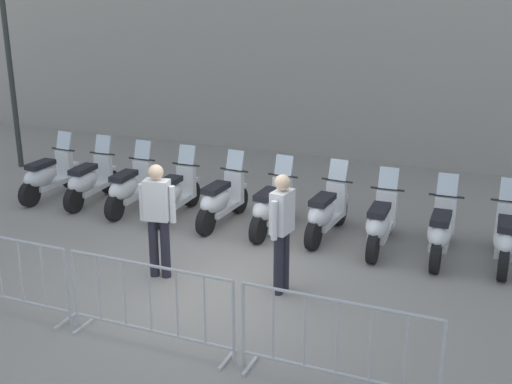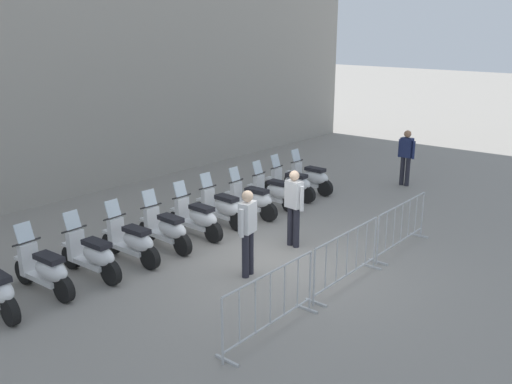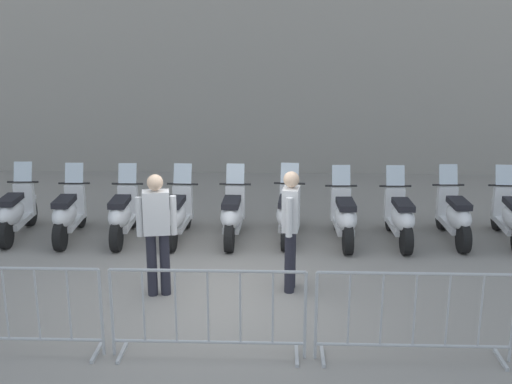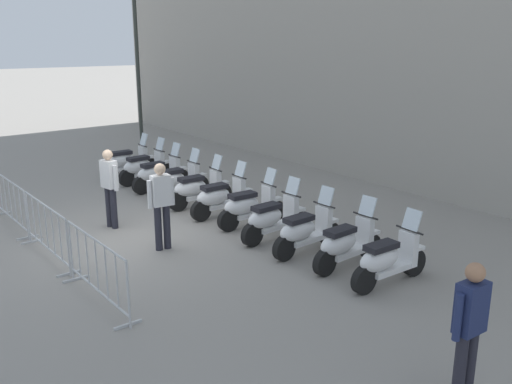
% 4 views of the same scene
% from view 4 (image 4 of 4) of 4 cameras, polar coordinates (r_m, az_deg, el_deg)
% --- Properties ---
extents(ground_plane, '(120.00, 120.00, 0.00)m').
position_cam_4_polar(ground_plane, '(12.11, -12.24, -4.49)').
color(ground_plane, gray).
extents(motorcycle_0, '(0.60, 1.72, 1.24)m').
position_cam_4_polar(motorcycle_0, '(17.03, -12.82, 2.98)').
color(motorcycle_0, black).
rests_on(motorcycle_0, ground).
extents(motorcycle_1, '(0.68, 1.71, 1.24)m').
position_cam_4_polar(motorcycle_1, '(16.21, -11.19, 2.43)').
color(motorcycle_1, black).
rests_on(motorcycle_1, ground).
extents(motorcycle_2, '(0.68, 1.71, 1.24)m').
position_cam_4_polar(motorcycle_2, '(15.36, -9.76, 1.76)').
color(motorcycle_2, black).
rests_on(motorcycle_2, ground).
extents(motorcycle_3, '(0.65, 1.72, 1.24)m').
position_cam_4_polar(motorcycle_3, '(14.56, -7.95, 1.06)').
color(motorcycle_3, black).
rests_on(motorcycle_3, ground).
extents(motorcycle_4, '(0.57, 1.73, 1.24)m').
position_cam_4_polar(motorcycle_4, '(13.79, -5.90, 0.29)').
color(motorcycle_4, black).
rests_on(motorcycle_4, ground).
extents(motorcycle_5, '(0.60, 1.72, 1.24)m').
position_cam_4_polar(motorcycle_5, '(13.03, -3.56, -0.58)').
color(motorcycle_5, black).
rests_on(motorcycle_5, ground).
extents(motorcycle_6, '(0.56, 1.73, 1.24)m').
position_cam_4_polar(motorcycle_6, '(12.35, -0.69, -1.48)').
color(motorcycle_6, black).
rests_on(motorcycle_6, ground).
extents(motorcycle_7, '(0.67, 1.72, 1.24)m').
position_cam_4_polar(motorcycle_7, '(11.56, 1.66, -2.72)').
color(motorcycle_7, black).
rests_on(motorcycle_7, ground).
extents(motorcycle_8, '(0.67, 1.72, 1.24)m').
position_cam_4_polar(motorcycle_8, '(10.90, 4.93, -3.95)').
color(motorcycle_8, black).
rests_on(motorcycle_8, ground).
extents(motorcycle_9, '(0.67, 1.72, 1.24)m').
position_cam_4_polar(motorcycle_9, '(10.35, 9.01, -5.18)').
color(motorcycle_9, black).
rests_on(motorcycle_9, ground).
extents(motorcycle_10, '(0.59, 1.72, 1.24)m').
position_cam_4_polar(motorcycle_10, '(9.79, 13.05, -6.68)').
color(motorcycle_10, black).
rests_on(motorcycle_10, ground).
extents(barrier_segment_0, '(2.20, 0.76, 1.07)m').
position_cam_4_polar(barrier_segment_0, '(13.47, -23.42, -1.03)').
color(barrier_segment_0, '#B2B5B7').
rests_on(barrier_segment_0, ground).
extents(barrier_segment_1, '(2.20, 0.76, 1.07)m').
position_cam_4_polar(barrier_segment_1, '(11.34, -20.28, -3.72)').
color(barrier_segment_1, '#B2B5B7').
rests_on(barrier_segment_1, ground).
extents(barrier_segment_2, '(2.20, 0.76, 1.07)m').
position_cam_4_polar(barrier_segment_2, '(9.30, -15.68, -7.61)').
color(barrier_segment_2, '#B2B5B7').
rests_on(barrier_segment_2, ground).
extents(street_lamp, '(0.36, 0.36, 5.82)m').
position_cam_4_polar(street_lamp, '(19.21, -11.87, 13.68)').
color(street_lamp, '#2D332D').
rests_on(street_lamp, ground).
extents(officer_near_row_end, '(0.25, 0.55, 1.73)m').
position_cam_4_polar(officer_near_row_end, '(6.91, 20.64, -12.42)').
color(officer_near_row_end, '#23232D').
rests_on(officer_near_row_end, ground).
extents(officer_mid_plaza, '(0.23, 0.55, 1.73)m').
position_cam_4_polar(officer_mid_plaza, '(11.07, -9.49, -0.93)').
color(officer_mid_plaza, '#23232D').
rests_on(officer_mid_plaza, ground).
extents(officer_by_barriers, '(0.52, 0.33, 1.73)m').
position_cam_4_polar(officer_by_barriers, '(12.56, -14.48, 0.79)').
color(officer_by_barriers, '#23232D').
rests_on(officer_by_barriers, ground).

